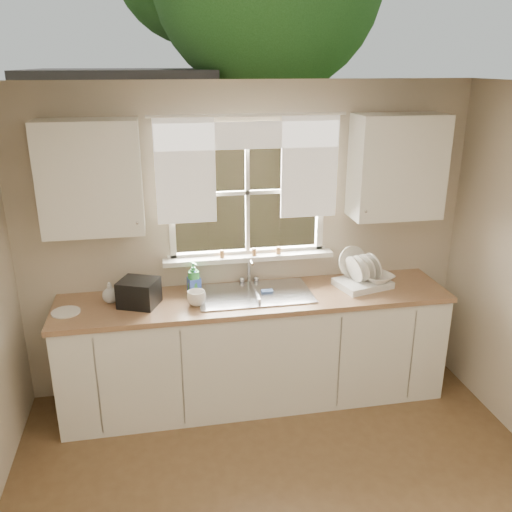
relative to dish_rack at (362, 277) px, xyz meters
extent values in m
cube|color=beige|center=(-0.88, 0.28, -0.41)|extent=(3.60, 0.02, 1.15)
cube|color=beige|center=(-0.88, 0.28, 1.34)|extent=(3.60, 0.02, 0.35)
cube|color=beige|center=(-2.08, 0.28, 0.66)|extent=(1.20, 0.02, 1.00)
cube|color=beige|center=(0.32, 0.28, 0.66)|extent=(1.20, 0.02, 1.00)
cube|color=silver|center=(-0.88, -1.72, 1.51)|extent=(3.60, 4.00, 0.02)
cube|color=white|center=(-0.88, 0.30, 0.16)|extent=(1.30, 0.06, 0.05)
cube|color=white|center=(-0.88, 0.30, 1.16)|extent=(1.30, 0.06, 0.05)
cube|color=white|center=(-1.48, 0.30, 0.66)|extent=(0.05, 0.06, 1.05)
cube|color=white|center=(-0.28, 0.30, 0.66)|extent=(0.05, 0.06, 1.05)
cube|color=white|center=(-0.88, 0.30, 0.66)|extent=(0.03, 0.04, 1.00)
cube|color=white|center=(-0.88, 0.30, 0.66)|extent=(1.20, 0.04, 0.03)
cube|color=white|center=(-0.88, 0.24, 0.14)|extent=(1.38, 0.14, 0.04)
cylinder|color=white|center=(-0.88, 0.22, 1.26)|extent=(1.50, 0.02, 0.02)
cube|color=white|center=(-1.36, 0.23, 0.86)|extent=(0.45, 0.02, 0.80)
cube|color=white|center=(-0.40, 0.23, 0.86)|extent=(0.45, 0.02, 0.80)
cube|color=white|center=(-0.88, 0.23, 1.11)|extent=(1.40, 0.02, 0.20)
cube|color=white|center=(-0.88, -0.04, -0.55)|extent=(3.00, 0.62, 0.87)
cube|color=#99704C|center=(-0.88, -0.04, -0.10)|extent=(3.04, 0.65, 0.04)
cube|color=white|center=(-2.03, 0.11, 0.86)|extent=(0.70, 0.33, 0.80)
cube|color=white|center=(0.27, 0.11, 0.86)|extent=(0.70, 0.33, 0.80)
cube|color=beige|center=(0.00, 0.27, 0.09)|extent=(0.08, 0.01, 0.12)
cylinder|color=brown|center=(-1.10, 0.22, 0.19)|extent=(0.04, 0.04, 0.06)
cylinder|color=brown|center=(-0.84, 0.22, 0.19)|extent=(0.04, 0.04, 0.06)
cylinder|color=brown|center=(-0.64, 0.22, 0.19)|extent=(0.04, 0.04, 0.06)
cube|color=#335421|center=(-0.88, 5.28, -1.01)|extent=(20.00, 10.00, 0.02)
cube|color=olive|center=(-0.88, 3.28, -0.09)|extent=(8.00, 0.10, 1.80)
cube|color=maroon|center=(-2.08, 6.78, 0.11)|extent=(3.00, 3.00, 2.20)
cube|color=black|center=(-2.08, 6.78, 1.36)|extent=(3.20, 3.20, 0.30)
cylinder|color=#423021|center=(0.52, 6.28, 0.61)|extent=(0.36, 0.36, 3.20)
cube|color=#B7B7BC|center=(-0.88, -0.01, -0.16)|extent=(0.84, 0.46, 0.18)
cube|color=#B7B7BC|center=(-0.88, -0.01, -0.07)|extent=(0.88, 0.50, 0.01)
cube|color=#B7B7BC|center=(-0.88, -0.01, -0.10)|extent=(0.02, 0.41, 0.14)
cylinder|color=silver|center=(-0.88, 0.24, 0.03)|extent=(0.03, 0.03, 0.22)
cylinder|color=silver|center=(-0.88, 0.16, 0.14)|extent=(0.02, 0.18, 0.02)
sphere|color=silver|center=(-0.94, 0.24, -0.05)|extent=(0.05, 0.05, 0.05)
sphere|color=silver|center=(-0.82, 0.24, -0.05)|extent=(0.05, 0.05, 0.05)
cube|color=white|center=(0.00, -0.01, -0.05)|extent=(0.47, 0.40, 0.05)
cylinder|color=white|center=(-0.05, 0.11, 0.10)|extent=(0.27, 0.14, 0.25)
cylinder|color=white|center=(-0.08, -0.03, 0.09)|extent=(0.12, 0.23, 0.22)
cylinder|color=white|center=(-0.03, -0.02, 0.09)|extent=(0.12, 0.23, 0.22)
cylinder|color=white|center=(0.03, 0.00, 0.09)|extent=(0.12, 0.23, 0.22)
cylinder|color=white|center=(0.09, 0.01, 0.09)|extent=(0.12, 0.23, 0.22)
imported|color=white|center=(0.11, -0.05, 0.01)|extent=(0.30, 0.30, 0.06)
imported|color=green|center=(-1.34, 0.09, 0.06)|extent=(0.13, 0.13, 0.26)
imported|color=blue|center=(-1.34, 0.09, 0.03)|extent=(0.11, 0.11, 0.20)
imported|color=#F1E7C6|center=(-1.97, 0.06, 0.00)|extent=(0.15, 0.15, 0.15)
cylinder|color=white|center=(-2.28, -0.08, -0.07)|extent=(0.20, 0.20, 0.01)
imported|color=silver|center=(-1.34, -0.12, -0.02)|extent=(0.17, 0.17, 0.11)
cube|color=black|center=(-1.76, -0.03, 0.02)|extent=(0.34, 0.32, 0.20)
camera|label=1|loc=(-1.59, -3.81, 1.63)|focal=38.00mm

